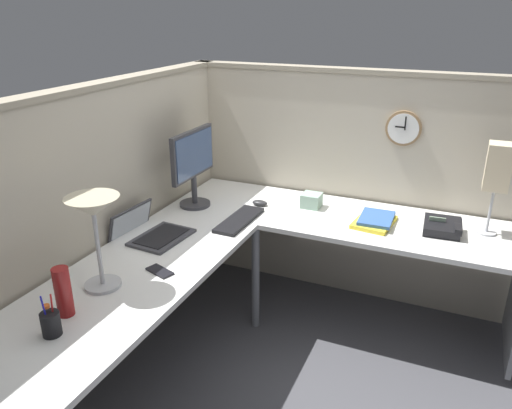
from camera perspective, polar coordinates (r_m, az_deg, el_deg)
ground_plane at (r=3.19m, az=1.51°, el=-15.81°), size 6.80×6.80×0.00m
cubicle_wall_back at (r=2.92m, az=-17.22°, el=-2.52°), size 2.57×0.12×1.58m
cubicle_wall_right at (r=3.48m, az=11.10°, el=2.05°), size 0.12×2.37×1.58m
desk at (r=2.71m, az=1.41°, el=-7.18°), size 2.35×2.15×0.73m
monitor at (r=3.19m, az=-7.20°, el=4.80°), size 0.46×0.20×0.50m
laptop at (r=2.90m, az=-12.27°, el=-3.03°), size 0.37×0.40×0.22m
keyboard at (r=3.01m, az=-1.93°, el=-1.79°), size 0.43×0.15×0.02m
computer_mouse at (r=3.25m, az=0.44°, el=0.19°), size 0.06×0.10×0.03m
desk_lamp_dome at (r=2.30m, az=-18.09°, el=-1.07°), size 0.24×0.24×0.44m
pen_cup at (r=2.17m, az=-22.45°, el=-12.47°), size 0.08×0.08×0.18m
cell_phone at (r=2.51m, az=-10.97°, el=-7.52°), size 0.11×0.16×0.01m
thermos_flask at (r=2.25m, az=-21.22°, el=-9.31°), size 0.07×0.07×0.22m
office_phone at (r=3.04m, az=20.67°, el=-2.48°), size 0.20×0.22×0.11m
book_stack at (r=3.06m, az=13.47°, el=-1.80°), size 0.30×0.24×0.04m
desk_lamp_paper at (r=3.03m, az=25.97°, el=3.62°), size 0.13×0.13×0.53m
tissue_box at (r=3.24m, az=6.37°, el=0.47°), size 0.12×0.12×0.09m
wall_clock at (r=3.26m, az=16.55°, el=8.37°), size 0.04×0.22×0.22m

